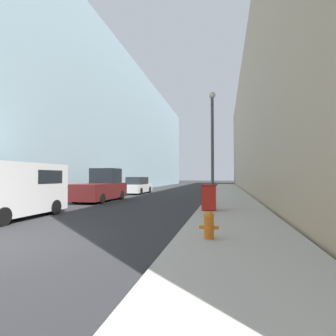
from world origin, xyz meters
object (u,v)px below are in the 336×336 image
white_van (15,188)px  parked_sedan_near (137,186)px  trash_bin (209,197)px  lamppost (212,144)px  fire_hydrant (209,224)px  pickup_truck (101,188)px

white_van → parked_sedan_near: size_ratio=0.97×
trash_bin → lamppost: lamppost is taller
fire_hydrant → white_van: size_ratio=0.15×
fire_hydrant → parked_sedan_near: 19.53m
fire_hydrant → pickup_truck: (-7.88, 10.02, 0.40)m
fire_hydrant → parked_sedan_near: bearing=114.1°
lamppost → parked_sedan_near: (-7.70, 9.80, -2.74)m
trash_bin → white_van: white_van is taller
trash_bin → parked_sedan_near: bearing=121.8°
white_van → parked_sedan_near: 15.40m
white_van → lamppost: bearing=36.3°
white_van → parked_sedan_near: bearing=90.3°
fire_hydrant → trash_bin: bearing=93.3°
fire_hydrant → white_van: (-7.88, 2.44, 0.72)m
trash_bin → parked_sedan_near: 14.54m
fire_hydrant → pickup_truck: 12.76m
white_van → pickup_truck: bearing=90.0°
trash_bin → white_van: 8.16m
fire_hydrant → lamppost: (-0.26, 8.04, 2.97)m
trash_bin → parked_sedan_near: size_ratio=0.24×
trash_bin → white_van: size_ratio=0.25×
pickup_truck → parked_sedan_near: size_ratio=1.07×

